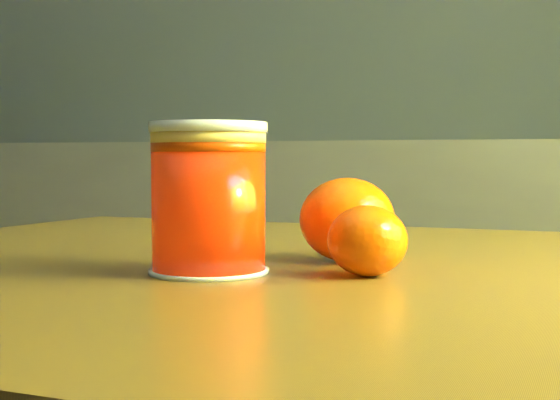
% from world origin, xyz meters
% --- Properties ---
extents(kitchen_counter, '(3.15, 0.60, 0.90)m').
position_xyz_m(kitchen_counter, '(0.00, 1.45, 0.45)').
color(kitchen_counter, '#4A4A4F').
rests_on(kitchen_counter, ground).
extents(table, '(1.10, 0.82, 0.77)m').
position_xyz_m(table, '(0.80, -0.02, 0.68)').
color(table, brown).
rests_on(table, ground).
extents(juice_glass, '(0.09, 0.09, 0.11)m').
position_xyz_m(juice_glass, '(0.69, -0.09, 0.83)').
color(juice_glass, '#FA2805').
rests_on(juice_glass, table).
extents(orange_front, '(0.10, 0.10, 0.07)m').
position_xyz_m(orange_front, '(0.77, 0.01, 0.81)').
color(orange_front, '#EF5704').
rests_on(orange_front, table).
extents(orange_back, '(0.06, 0.06, 0.05)m').
position_xyz_m(orange_back, '(0.80, -0.07, 0.80)').
color(orange_back, '#EF5704').
rests_on(orange_back, table).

